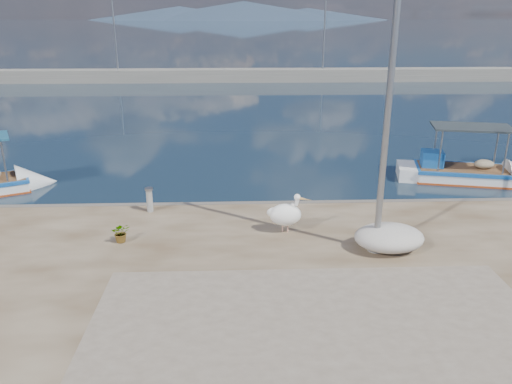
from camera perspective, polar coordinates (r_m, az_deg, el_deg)
The scene contains 10 objects.
ground at distance 11.83m, azimuth 0.73°, elevation -12.20°, with size 1400.00×1400.00×0.00m, color #162635.
quay_patch at distance 9.21m, azimuth 8.35°, elevation -19.13°, with size 9.00×7.00×0.01m, color gray.
breakwater at distance 50.36m, azimuth -1.65°, elevation 13.19°, with size 120.00×2.20×7.50m.
mountains at distance 660.07m, azimuth -1.92°, elevation 19.90°, with size 370.00×280.00×22.00m.
boat_right at distance 21.50m, azimuth 22.63°, elevation 1.76°, with size 5.57×2.88×2.56m.
pelican at distance 13.80m, azimuth 3.46°, elevation -2.53°, with size 1.21×0.75×1.15m.
lamp_post at distance 12.31m, azimuth 14.68°, elevation 7.55°, with size 0.44×0.96×7.00m.
bollard_near at distance 15.61m, azimuth -12.08°, elevation -0.76°, with size 0.25×0.25×0.77m.
potted_plant at distance 13.78m, azimuth -15.16°, elevation -4.49°, with size 0.49×0.42×0.54m, color #33722D.
net_pile_d at distance 13.30m, azimuth 14.96°, elevation -5.05°, with size 1.79×1.34×0.67m, color silver.
Camera 1 is at (-0.54, -10.04, 6.24)m, focal length 35.00 mm.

